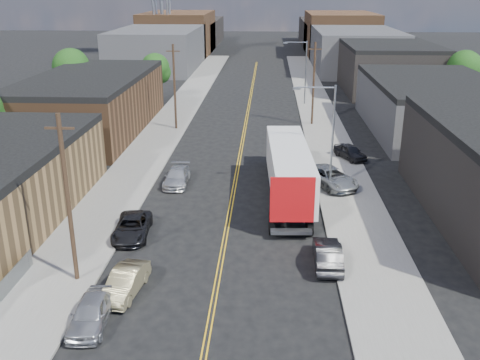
# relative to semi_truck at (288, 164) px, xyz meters

# --- Properties ---
(ground) EXTENTS (260.00, 260.00, 0.00)m
(ground) POSITION_rel_semi_truck_xyz_m (-4.50, 35.46, -2.58)
(ground) COLOR black
(ground) RESTS_ON ground
(centerline) EXTENTS (0.32, 120.00, 0.01)m
(centerline) POSITION_rel_semi_truck_xyz_m (-4.50, 20.46, -2.58)
(centerline) COLOR gold
(centerline) RESTS_ON ground
(sidewalk_left) EXTENTS (5.00, 140.00, 0.15)m
(sidewalk_left) POSITION_rel_semi_truck_xyz_m (-14.00, 20.46, -2.51)
(sidewalk_left) COLOR slate
(sidewalk_left) RESTS_ON ground
(sidewalk_right) EXTENTS (5.00, 140.00, 0.15)m
(sidewalk_right) POSITION_rel_semi_truck_xyz_m (5.00, 20.46, -2.51)
(sidewalk_right) COLOR slate
(sidewalk_right) RESTS_ON ground
(warehouse_brown) EXTENTS (12.00, 26.00, 6.60)m
(warehouse_brown) POSITION_rel_semi_truck_xyz_m (-22.50, 19.46, 0.72)
(warehouse_brown) COLOR #503520
(warehouse_brown) RESTS_ON ground
(industrial_right_b) EXTENTS (14.00, 24.00, 6.10)m
(industrial_right_b) POSITION_rel_semi_truck_xyz_m (17.50, 21.46, 0.47)
(industrial_right_b) COLOR #363538
(industrial_right_b) RESTS_ON ground
(industrial_right_c) EXTENTS (14.00, 22.00, 7.60)m
(industrial_right_c) POSITION_rel_semi_truck_xyz_m (17.50, 47.46, 1.22)
(industrial_right_c) COLOR black
(industrial_right_c) RESTS_ON ground
(skyline_left_a) EXTENTS (16.00, 30.00, 8.00)m
(skyline_left_a) POSITION_rel_semi_truck_xyz_m (-24.50, 70.46, 1.42)
(skyline_left_a) COLOR #363538
(skyline_left_a) RESTS_ON ground
(skyline_right_a) EXTENTS (16.00, 30.00, 8.00)m
(skyline_right_a) POSITION_rel_semi_truck_xyz_m (15.50, 70.46, 1.42)
(skyline_right_a) COLOR #363538
(skyline_right_a) RESTS_ON ground
(skyline_left_b) EXTENTS (16.00, 26.00, 10.00)m
(skyline_left_b) POSITION_rel_semi_truck_xyz_m (-24.50, 95.46, 2.42)
(skyline_left_b) COLOR #503520
(skyline_left_b) RESTS_ON ground
(skyline_right_b) EXTENTS (16.00, 26.00, 10.00)m
(skyline_right_b) POSITION_rel_semi_truck_xyz_m (15.50, 95.46, 2.42)
(skyline_right_b) COLOR #503520
(skyline_right_b) RESTS_ON ground
(skyline_left_c) EXTENTS (16.00, 40.00, 7.00)m
(skyline_left_c) POSITION_rel_semi_truck_xyz_m (-24.50, 115.46, 0.92)
(skyline_left_c) COLOR black
(skyline_left_c) RESTS_ON ground
(skyline_right_c) EXTENTS (16.00, 40.00, 7.00)m
(skyline_right_c) POSITION_rel_semi_truck_xyz_m (15.50, 115.46, 0.92)
(skyline_right_c) COLOR black
(skyline_right_c) RESTS_ON ground
(streetlight_near) EXTENTS (3.39, 0.25, 9.00)m
(streetlight_near) POSITION_rel_semi_truck_xyz_m (3.10, 0.46, 2.74)
(streetlight_near) COLOR gray
(streetlight_near) RESTS_ON ground
(streetlight_far) EXTENTS (3.39, 0.25, 9.00)m
(streetlight_far) POSITION_rel_semi_truck_xyz_m (3.10, 35.46, 2.74)
(streetlight_far) COLOR gray
(streetlight_far) RESTS_ON ground
(utility_pole_left_near) EXTENTS (1.60, 0.26, 10.00)m
(utility_pole_left_near) POSITION_rel_semi_truck_xyz_m (-12.70, -14.54, 2.56)
(utility_pole_left_near) COLOR black
(utility_pole_left_near) RESTS_ON ground
(utility_pole_left_far) EXTENTS (1.60, 0.26, 10.00)m
(utility_pole_left_far) POSITION_rel_semi_truck_xyz_m (-12.70, 20.46, 2.56)
(utility_pole_left_far) COLOR black
(utility_pole_left_far) RESTS_ON ground
(utility_pole_right) EXTENTS (1.60, 0.26, 10.00)m
(utility_pole_right) POSITION_rel_semi_truck_xyz_m (3.70, 23.46, 2.56)
(utility_pole_right) COLOR black
(utility_pole_right) RESTS_ON ground
(tree_left_mid) EXTENTS (5.10, 5.04, 8.37)m
(tree_left_mid) POSITION_rel_semi_truck_xyz_m (-28.44, 30.46, 2.90)
(tree_left_mid) COLOR black
(tree_left_mid) RESTS_ON ground
(tree_left_far) EXTENTS (4.35, 4.20, 6.97)m
(tree_left_far) POSITION_rel_semi_truck_xyz_m (-18.44, 37.46, 1.98)
(tree_left_far) COLOR black
(tree_left_far) RESTS_ON ground
(tree_right_far) EXTENTS (4.85, 4.76, 7.91)m
(tree_right_far) POSITION_rel_semi_truck_xyz_m (25.56, 35.46, 2.59)
(tree_right_far) COLOR black
(tree_right_far) RESTS_ON ground
(semi_truck) EXTENTS (3.58, 17.39, 4.53)m
(semi_truck) POSITION_rel_semi_truck_xyz_m (0.00, 0.00, 0.00)
(semi_truck) COLOR silver
(semi_truck) RESTS_ON ground
(car_left_a) EXTENTS (1.93, 4.42, 1.48)m
(car_left_a) POSITION_rel_semi_truck_xyz_m (-10.47, -18.77, -1.84)
(car_left_a) COLOR #A8A9AD
(car_left_a) RESTS_ON ground
(car_left_b) EXTENTS (2.08, 4.50, 1.43)m
(car_left_b) POSITION_rel_semi_truck_xyz_m (-9.50, -15.76, -1.87)
(car_left_b) COLOR #7D7452
(car_left_b) RESTS_ON ground
(car_left_c) EXTENTS (2.64, 5.10, 1.37)m
(car_left_c) POSITION_rel_semi_truck_xyz_m (-10.90, -8.54, -1.90)
(car_left_c) COLOR black
(car_left_c) RESTS_ON ground
(car_left_d) EXTENTS (2.00, 4.83, 1.40)m
(car_left_d) POSITION_rel_semi_truck_xyz_m (-9.50, 1.78, -1.88)
(car_left_d) COLOR #AFB1B5
(car_left_d) RESTS_ON ground
(car_right_oncoming) EXTENTS (1.66, 4.61, 1.51)m
(car_right_oncoming) POSITION_rel_semi_truck_xyz_m (2.10, -11.91, -1.83)
(car_right_oncoming) COLOR black
(car_right_oncoming) RESTS_ON ground
(car_right_lot_a) EXTENTS (5.04, 6.29, 1.59)m
(car_right_lot_a) POSITION_rel_semi_truck_xyz_m (3.70, 1.69, -1.64)
(car_right_lot_a) COLOR #979A9B
(car_right_lot_a) RESTS_ON sidewalk_right
(car_right_lot_c) EXTENTS (3.32, 4.47, 1.42)m
(car_right_lot_c) POSITION_rel_semi_truck_xyz_m (6.43, 9.46, -1.72)
(car_right_lot_c) COLOR black
(car_right_lot_c) RESTS_ON sidewalk_right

